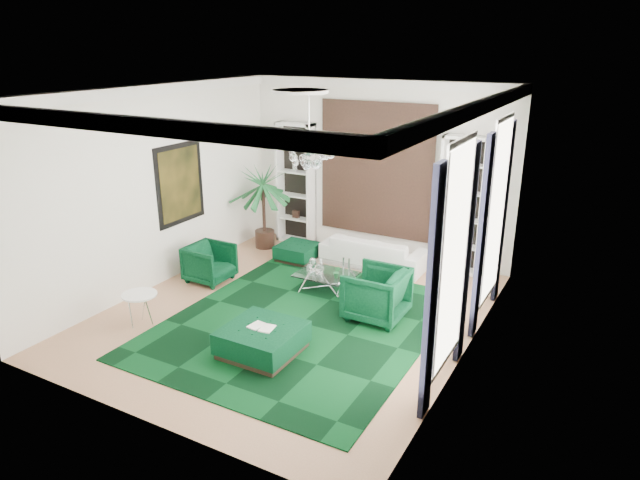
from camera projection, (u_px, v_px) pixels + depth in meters
The scene contains 30 objects.
floor at pixel (294, 313), 10.05m from camera, with size 6.00×7.00×0.02m, color tan.
ceiling at pixel (291, 90), 8.79m from camera, with size 6.00×7.00×0.02m, color white.
wall_back at pixel (377, 169), 12.32m from camera, with size 6.00×0.02×3.80m, color white.
wall_front at pixel (133, 284), 6.52m from camera, with size 6.00×0.02×3.80m, color white.
wall_left at pixel (157, 188), 10.79m from camera, with size 0.02×7.00×3.80m, color white.
wall_right at pixel (474, 237), 8.05m from camera, with size 0.02×7.00×3.80m, color white.
crown_molding at pixel (291, 97), 8.83m from camera, with size 6.00×7.00×0.18m, color white, non-canonical shape.
ceiling_medallion at pixel (300, 91), 9.05m from camera, with size 0.90×0.90×0.05m, color white.
tapestry at pixel (376, 170), 12.28m from camera, with size 2.50×0.06×2.80m, color black.
shelving_left at pixel (296, 184), 13.21m from camera, with size 0.90×0.38×2.80m, color white, non-canonical shape.
shelving_right at pixel (462, 206), 11.44m from camera, with size 0.90×0.38×2.80m, color white, non-canonical shape.
painting at pixel (180, 184), 11.29m from camera, with size 0.04×1.30×1.60m, color black.
window_near at pixel (455, 257), 7.31m from camera, with size 0.03×1.10×2.90m, color white.
curtain_near_a at pixel (431, 297), 6.77m from camera, with size 0.07×0.30×3.25m, color black.
curtain_near_b at pixel (467, 256), 8.06m from camera, with size 0.07×0.30×3.25m, color black.
window_far at pixel (497, 211), 9.30m from camera, with size 0.03×1.10×2.90m, color white.
curtain_far_a at pixel (481, 239), 8.75m from camera, with size 0.07×0.30×3.25m, color black.
curtain_far_b at pixel (503, 214), 10.04m from camera, with size 0.07×0.30×3.25m, color black.
rug at pixel (302, 323), 9.64m from camera, with size 4.20×5.00×0.02m, color black.
sofa at pixel (374, 252), 12.03m from camera, with size 2.20×0.86×0.64m, color silver.
armchair_left at pixel (210, 263), 11.26m from camera, with size 0.81×0.83×0.76m, color black.
armchair_right at pixel (376, 294), 9.71m from camera, with size 0.96×0.98×0.90m, color black.
coffee_table at pixel (330, 280), 10.93m from camera, with size 1.08×1.08×0.37m, color white, non-canonical shape.
ottoman_side at pixel (298, 252), 12.40m from camera, with size 0.80×0.80×0.36m, color black.
ottoman_front at pixel (262, 341), 8.66m from camera, with size 1.11×1.11×0.44m, color black.
book at pixel (262, 327), 8.58m from camera, with size 0.39×0.26×0.03m, color white.
side_table at pixel (141, 310), 9.52m from camera, with size 0.58×0.58×0.56m, color white.
palm at pixel (263, 196), 12.85m from camera, with size 1.52×1.52×2.43m, color #1C622F, non-canonical shape.
chandelier at pixel (309, 150), 9.24m from camera, with size 0.81×0.81×0.73m, color white, non-canonical shape.
table_plant at pixel (337, 272), 10.52m from camera, with size 0.13×0.11×0.24m, color #1C622F.
Camera 1 is at (4.77, -7.72, 4.52)m, focal length 32.00 mm.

